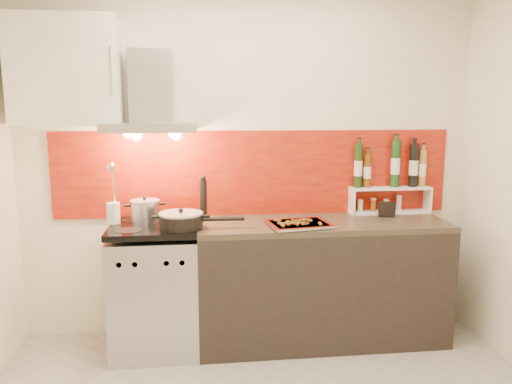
{
  "coord_description": "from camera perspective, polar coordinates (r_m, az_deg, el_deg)",
  "views": [
    {
      "loc": [
        -0.39,
        -2.33,
        1.72
      ],
      "look_at": [
        0.0,
        0.95,
        1.15
      ],
      "focal_mm": 35.0,
      "sensor_mm": 36.0,
      "label": 1
    }
  ],
  "objects": [
    {
      "name": "counter",
      "position": [
        3.77,
        7.42,
        -10.01
      ],
      "size": [
        1.8,
        0.6,
        0.9
      ],
      "color": "black",
      "rests_on": "ground"
    },
    {
      "name": "step_shelf",
      "position": [
        3.99,
        15.12,
        1.18
      ],
      "size": [
        0.63,
        0.17,
        0.56
      ],
      "color": "white",
      "rests_on": "counter"
    },
    {
      "name": "stock_pot",
      "position": [
        3.63,
        -12.56,
        -2.08
      ],
      "size": [
        0.21,
        0.21,
        0.18
      ],
      "color": "#B7B7BA",
      "rests_on": "range_stove"
    },
    {
      "name": "caddy_box",
      "position": [
        3.86,
        14.72,
        -1.89
      ],
      "size": [
        0.13,
        0.08,
        0.1
      ],
      "primitive_type": "cube",
      "rotation": [
        0.0,
        0.0,
        -0.25
      ],
      "color": "black",
      "rests_on": "counter"
    },
    {
      "name": "range_hood",
      "position": [
        3.58,
        -11.92,
        9.94
      ],
      "size": [
        0.62,
        0.5,
        0.61
      ],
      "color": "#B7B7BA",
      "rests_on": "back_wall"
    },
    {
      "name": "saute_pan",
      "position": [
        3.4,
        -8.44,
        -3.21
      ],
      "size": [
        0.58,
        0.3,
        0.14
      ],
      "color": "black",
      "rests_on": "range_stove"
    },
    {
      "name": "range_stove",
      "position": [
        3.67,
        -11.39,
        -10.8
      ],
      "size": [
        0.6,
        0.6,
        0.91
      ],
      "color": "#B7B7BA",
      "rests_on": "ground"
    },
    {
      "name": "back_wall",
      "position": [
        3.78,
        -0.8,
        3.4
      ],
      "size": [
        3.4,
        0.02,
        2.6
      ],
      "primitive_type": "cube",
      "color": "silver",
      "rests_on": "ground"
    },
    {
      "name": "pepper_mill",
      "position": [
        3.64,
        -6.03,
        -0.74
      ],
      "size": [
        0.05,
        0.05,
        0.33
      ],
      "color": "black",
      "rests_on": "counter"
    },
    {
      "name": "baking_tray",
      "position": [
        3.47,
        4.91,
        -3.65
      ],
      "size": [
        0.47,
        0.39,
        0.03
      ],
      "color": "silver",
      "rests_on": "counter"
    },
    {
      "name": "backsplash",
      "position": [
        3.78,
        -0.03,
        2.18
      ],
      "size": [
        3.0,
        0.02,
        0.64
      ],
      "primitive_type": "cube",
      "color": "maroon",
      "rests_on": "back_wall"
    },
    {
      "name": "upper_cabinet",
      "position": [
        3.67,
        -20.85,
        12.76
      ],
      "size": [
        0.7,
        0.35,
        0.72
      ],
      "primitive_type": "cube",
      "color": "white",
      "rests_on": "back_wall"
    },
    {
      "name": "utensil_jar",
      "position": [
        3.61,
        -16.02,
        -1.57
      ],
      "size": [
        0.09,
        0.14,
        0.45
      ],
      "color": "silver",
      "rests_on": "range_stove"
    }
  ]
}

